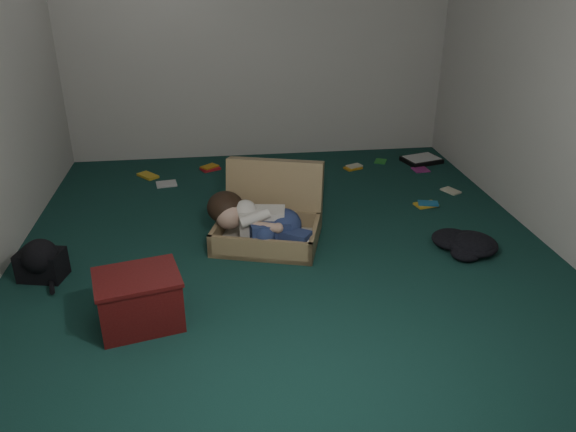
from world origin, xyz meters
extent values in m
plane|color=#143B34|center=(0.00, 0.00, 0.00)|extent=(4.50, 4.50, 0.00)
plane|color=silver|center=(0.00, 2.25, 1.30)|extent=(4.50, 0.00, 4.50)
plane|color=silver|center=(0.00, -2.25, 1.30)|extent=(4.50, 0.00, 4.50)
plane|color=silver|center=(2.00, 0.00, 1.30)|extent=(0.00, 4.50, 4.50)
cube|color=#9F8357|center=(-0.13, 0.10, 0.09)|extent=(0.90, 0.75, 0.18)
cube|color=beige|center=(-0.13, 0.10, 0.04)|extent=(0.81, 0.67, 0.02)
cube|color=#9F8357|center=(-0.03, 0.44, 0.28)|extent=(0.81, 0.45, 0.57)
cube|color=silver|center=(-0.16, 0.09, 0.19)|extent=(0.35, 0.23, 0.24)
sphere|color=tan|center=(-0.41, 0.12, 0.25)|extent=(0.21, 0.21, 0.21)
ellipsoid|color=black|center=(-0.43, 0.20, 0.29)|extent=(0.28, 0.29, 0.24)
ellipsoid|color=navy|center=(0.00, 0.05, 0.19)|extent=(0.25, 0.29, 0.24)
cube|color=navy|center=(-0.12, -0.04, 0.17)|extent=(0.30, 0.17, 0.15)
cube|color=navy|center=(0.04, -0.10, 0.15)|extent=(0.29, 0.26, 0.12)
sphere|color=white|center=(0.15, -0.10, 0.12)|extent=(0.12, 0.12, 0.12)
sphere|color=white|center=(0.12, -0.17, 0.11)|extent=(0.11, 0.11, 0.11)
cylinder|color=tan|center=(-0.15, -0.07, 0.23)|extent=(0.21, 0.12, 0.07)
cube|color=#531111|center=(-0.98, -0.81, 0.16)|extent=(0.54, 0.46, 0.31)
cube|color=#531111|center=(-0.98, -0.81, 0.32)|extent=(0.56, 0.48, 0.02)
cube|color=black|center=(1.70, 1.77, 0.02)|extent=(0.44, 0.38, 0.05)
cube|color=white|center=(1.70, 1.77, 0.05)|extent=(0.39, 0.33, 0.01)
cube|color=gold|center=(-1.17, 1.70, 0.01)|extent=(0.18, 0.13, 0.02)
cube|color=red|center=(-0.55, 1.83, 0.01)|extent=(0.22, 0.21, 0.02)
cube|color=silver|center=(0.03, 1.53, 0.01)|extent=(0.18, 0.21, 0.02)
cube|color=#1D6C9F|center=(0.52, 1.76, 0.01)|extent=(0.19, 0.21, 0.02)
cube|color=orange|center=(0.92, 1.66, 0.01)|extent=(0.22, 0.21, 0.02)
cube|color=#268E2C|center=(1.27, 1.84, 0.01)|extent=(0.19, 0.15, 0.02)
cube|color=#AA2A7F|center=(1.60, 1.52, 0.01)|extent=(0.22, 0.22, 0.02)
cube|color=beige|center=(1.69, 0.93, 0.01)|extent=(0.16, 0.20, 0.02)
cube|color=gold|center=(1.34, 0.65, 0.01)|extent=(0.20, 0.22, 0.02)
cube|color=red|center=(1.67, 1.77, 0.01)|extent=(0.22, 0.20, 0.02)
cube|color=silver|center=(-0.97, 1.46, 0.01)|extent=(0.20, 0.16, 0.02)
camera|label=1|loc=(-0.47, -3.70, 2.02)|focal=35.00mm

